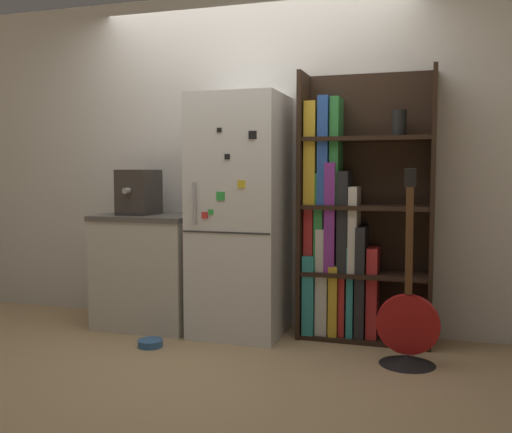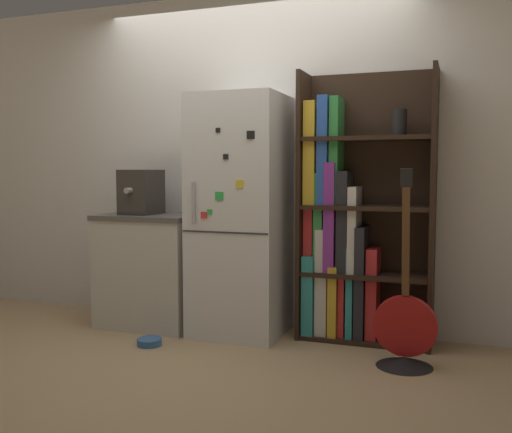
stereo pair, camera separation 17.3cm
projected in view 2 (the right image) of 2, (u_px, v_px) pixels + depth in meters
name	position (u px, v px, depth m)	size (l,w,h in m)	color
ground_plane	(233.00, 338.00, 4.14)	(16.00, 16.00, 0.00)	tan
wall_back	(255.00, 160.00, 4.48)	(8.00, 0.05, 2.60)	silver
refrigerator	(240.00, 216.00, 4.22)	(0.65, 0.62, 1.77)	white
bookshelf	(348.00, 226.00, 4.10)	(0.94, 0.35, 1.92)	black
kitchen_counter	(153.00, 269.00, 4.51)	(0.77, 0.60, 0.88)	beige
espresso_machine	(141.00, 192.00, 4.45)	(0.25, 0.37, 0.35)	#38332D
guitar	(405.00, 339.00, 3.53)	(0.39, 0.35, 1.23)	black
pet_bowl	(150.00, 341.00, 3.98)	(0.18, 0.18, 0.05)	#3366A5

